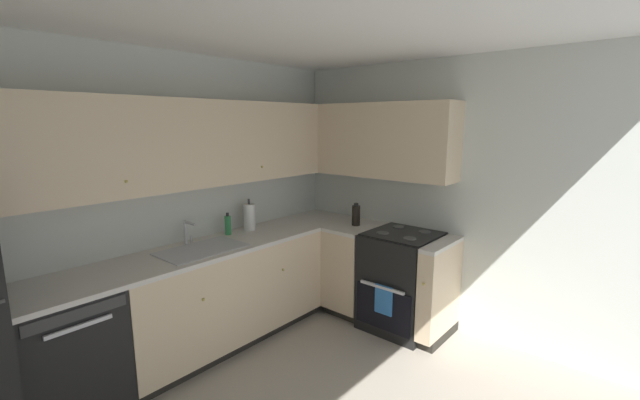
% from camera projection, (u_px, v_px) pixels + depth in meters
% --- Properties ---
extents(wall_back, '(3.99, 0.05, 2.46)m').
position_uv_depth(wall_back, '(152.00, 207.00, 3.28)').
color(wall_back, silver).
rests_on(wall_back, ground_plane).
extents(wall_right, '(0.05, 3.34, 2.46)m').
position_uv_depth(wall_right, '(451.00, 198.00, 3.69)').
color(wall_right, silver).
rests_on(wall_right, ground_plane).
extents(ceiling, '(3.99, 3.34, 0.05)m').
position_uv_depth(ceiling, '(300.00, 1.00, 1.99)').
color(ceiling, white).
extents(dishwasher, '(0.60, 0.63, 0.86)m').
position_uv_depth(dishwasher, '(66.00, 356.00, 2.61)').
color(dishwasher, black).
rests_on(dishwasher, ground_plane).
extents(lower_cabinets_back, '(1.85, 0.62, 0.86)m').
position_uv_depth(lower_cabinets_back, '(224.00, 294.00, 3.53)').
color(lower_cabinets_back, beige).
rests_on(lower_cabinets_back, ground_plane).
extents(countertop_back, '(3.06, 0.60, 0.03)m').
position_uv_depth(countertop_back, '(222.00, 245.00, 3.45)').
color(countertop_back, beige).
rests_on(countertop_back, lower_cabinets_back).
extents(lower_cabinets_right, '(0.62, 1.17, 0.86)m').
position_uv_depth(lower_cabinets_right, '(376.00, 275.00, 3.97)').
color(lower_cabinets_right, beige).
rests_on(lower_cabinets_right, ground_plane).
extents(countertop_right, '(0.60, 1.17, 0.03)m').
position_uv_depth(countertop_right, '(377.00, 231.00, 3.89)').
color(countertop_right, beige).
rests_on(countertop_right, lower_cabinets_right).
extents(oven_range, '(0.68, 0.62, 1.05)m').
position_uv_depth(oven_range, '(402.00, 280.00, 3.80)').
color(oven_range, black).
rests_on(oven_range, ground_plane).
extents(upper_cabinets_back, '(2.74, 0.34, 0.69)m').
position_uv_depth(upper_cabinets_back, '(190.00, 144.00, 3.26)').
color(upper_cabinets_back, beige).
extents(upper_cabinets_right, '(0.32, 1.70, 0.69)m').
position_uv_depth(upper_cabinets_right, '(370.00, 140.00, 3.95)').
color(upper_cabinets_right, beige).
extents(sink, '(0.67, 0.40, 0.10)m').
position_uv_depth(sink, '(202.00, 254.00, 3.27)').
color(sink, '#B7B7BC').
rests_on(sink, countertop_back).
extents(faucet, '(0.07, 0.16, 0.20)m').
position_uv_depth(faucet, '(187.00, 230.00, 3.38)').
color(faucet, silver).
rests_on(faucet, countertop_back).
extents(soap_bottle, '(0.06, 0.06, 0.20)m').
position_uv_depth(soap_bottle, '(228.00, 225.00, 3.69)').
color(soap_bottle, '#338C4C').
rests_on(soap_bottle, countertop_back).
extents(paper_towel_roll, '(0.11, 0.11, 0.31)m').
position_uv_depth(paper_towel_roll, '(249.00, 217.00, 3.85)').
color(paper_towel_roll, white).
rests_on(paper_towel_roll, countertop_back).
extents(oil_bottle, '(0.08, 0.08, 0.22)m').
position_uv_depth(oil_bottle, '(356.00, 215.00, 4.02)').
color(oil_bottle, black).
rests_on(oil_bottle, countertop_right).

